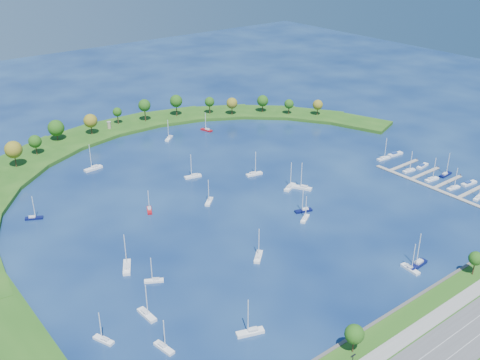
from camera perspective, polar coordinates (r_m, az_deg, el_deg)
ground at (r=267.11m, az=-0.18°, el=-1.42°), size 700.00×700.00×0.00m
south_shoreline at (r=199.86m, az=22.73°, el=-13.58°), size 420.00×43.10×11.60m
breakwater at (r=283.52m, az=-13.75°, el=-0.32°), size 286.74×247.64×2.00m
breakwater_trees at (r=324.07m, az=-13.09°, el=4.87°), size 237.11×94.10×14.42m
harbor_tower at (r=353.39m, az=-13.18°, el=5.48°), size 2.60×2.60×4.48m
dock_system at (r=290.39m, az=20.97°, el=-0.85°), size 24.28×82.00×1.60m
moored_boat_0 at (r=221.00m, az=16.94°, el=-8.57°), size 3.13×8.18×11.73m
moored_boat_1 at (r=286.11m, az=1.44°, el=0.67°), size 8.95×4.10×12.70m
moored_boat_2 at (r=185.79m, az=-13.72°, el=-15.46°), size 4.62×7.54×10.73m
moored_boat_3 at (r=347.19m, az=-3.42°, el=5.16°), size 4.55×8.14×11.53m
moored_boat_4 at (r=284.43m, az=-4.81°, el=0.43°), size 8.98×4.32×12.72m
moored_boat_5 at (r=224.03m, az=17.61°, el=-8.15°), size 10.04×3.36×14.54m
moored_boat_6 at (r=192.65m, az=-9.48°, el=-13.29°), size 2.85×8.80×12.78m
moored_boat_7 at (r=252.49m, az=6.49°, el=-3.04°), size 8.34×4.63×11.82m
moored_boat_8 at (r=218.54m, az=1.88°, el=-7.74°), size 7.98×7.46×12.56m
moored_boat_9 at (r=273.08m, az=5.09°, el=-0.68°), size 9.35×6.14×13.40m
moored_boat_10 at (r=259.14m, az=-3.16°, el=-2.12°), size 7.48×7.04×11.81m
moored_boat_11 at (r=254.66m, az=-9.22°, el=-2.97°), size 4.95×7.33×10.55m
moored_boat_12 at (r=207.92m, az=-8.74°, el=-10.01°), size 7.00×5.18×10.24m
moored_boat_13 at (r=335.69m, az=-7.24°, el=4.28°), size 7.90×7.32×12.39m
moored_boat_14 at (r=216.53m, az=-11.45°, el=-8.63°), size 7.13×9.82×14.30m
moored_boat_15 at (r=246.08m, az=6.63°, el=-3.86°), size 7.59×5.64×11.10m
moored_boat_16 at (r=179.76m, az=-7.76°, el=-16.48°), size 3.40×7.99×11.38m
moored_boat_17 at (r=302.13m, az=-14.70°, el=1.20°), size 9.90×3.47×14.28m
moored_boat_18 at (r=273.20m, az=6.38°, el=-0.72°), size 6.70×9.42×13.66m
moored_boat_19 at (r=261.01m, az=-20.25°, el=-3.58°), size 7.69×5.42×11.14m
moored_boat_20 at (r=183.47m, az=1.07°, el=-15.16°), size 9.41×5.49×13.35m
docked_boat_2 at (r=285.12m, az=23.09°, el=-1.59°), size 7.90×3.38×11.25m
docked_boat_4 at (r=290.66m, az=20.90°, el=-0.69°), size 7.67×3.02×10.98m
docked_boat_5 at (r=298.35m, az=22.26°, el=-0.30°), size 9.43×3.61×1.88m
docked_boat_6 at (r=296.23m, az=18.93°, el=0.12°), size 8.48×3.25×12.16m
docked_boat_7 at (r=304.08m, az=20.19°, el=0.57°), size 8.50×2.87×12.31m
docked_boat_8 at (r=302.99m, az=16.81°, el=0.98°), size 7.77×2.99×11.13m
docked_boat_9 at (r=310.73m, az=18.07°, el=1.37°), size 9.11×3.73×1.80m
docked_boat_10 at (r=314.51m, az=14.40°, el=2.19°), size 8.45×3.14×12.14m
docked_boat_11 at (r=322.03m, az=15.51°, el=2.57°), size 9.68×3.64×1.93m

